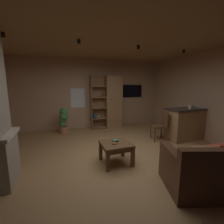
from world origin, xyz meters
TOP-DOWN VIEW (x-y plane):
  - floor at (0.00, 0.00)m, footprint 6.14×5.93m
  - wall_back at (0.00, 3.00)m, footprint 6.26×0.06m
  - wall_right at (3.10, 0.00)m, footprint 0.06×5.93m
  - ceiling at (0.00, 0.00)m, footprint 6.14×5.93m
  - window_pane_back at (-0.53, 2.96)m, footprint 0.55×0.01m
  - bookshelf_cabinet at (0.81, 2.72)m, footprint 1.29×0.41m
  - kitchen_bar_counter at (2.62, 0.49)m, footprint 1.39×0.64m
  - tissue_box at (2.63, 0.42)m, footprint 0.13×0.13m
  - leather_couch at (1.11, -1.60)m, footprint 1.80×1.32m
  - coffee_table at (-0.13, -0.21)m, footprint 0.64×0.61m
  - table_book_0 at (-0.18, -0.26)m, footprint 0.10×0.08m
  - table_book_1 at (-0.12, -0.15)m, footprint 0.15×0.13m
  - dining_chair at (1.74, 0.67)m, footprint 0.51×0.51m
  - potted_floor_plant at (-1.13, 2.41)m, footprint 0.33×0.34m
  - wall_mounted_tv at (1.84, 2.93)m, footprint 0.95×0.06m
  - track_light_spot_0 at (-2.19, 0.49)m, footprint 0.07×0.07m
  - track_light_spot_1 at (-0.76, 0.45)m, footprint 0.07×0.07m
  - track_light_spot_2 at (0.72, 0.44)m, footprint 0.07×0.07m
  - track_light_spot_3 at (2.17, 0.41)m, footprint 0.07×0.07m

SIDE VIEW (x-z plane):
  - floor at x=0.00m, z-range -0.02..0.00m
  - leather_couch at x=1.11m, z-range -0.10..0.74m
  - coffee_table at x=-0.13m, z-range 0.14..0.61m
  - table_book_0 at x=-0.18m, z-range 0.47..0.49m
  - kitchen_bar_counter at x=2.62m, z-range 0.00..1.01m
  - table_book_1 at x=-0.12m, z-range 0.49..0.52m
  - potted_floor_plant at x=-1.13m, z-range 0.05..1.00m
  - dining_chair at x=1.74m, z-range 0.07..0.99m
  - bookshelf_cabinet at x=0.81m, z-range -0.01..2.10m
  - tissue_box at x=2.63m, z-range 1.00..1.11m
  - window_pane_back at x=-0.53m, z-range 0.86..1.61m
  - wall_back at x=0.00m, z-range 0.00..2.74m
  - wall_right at x=3.10m, z-range 0.00..2.74m
  - wall_mounted_tv at x=1.84m, z-range 1.22..1.76m
  - track_light_spot_0 at x=-2.19m, z-range 2.62..2.71m
  - track_light_spot_1 at x=-0.76m, z-range 2.62..2.71m
  - track_light_spot_2 at x=0.72m, z-range 2.62..2.71m
  - track_light_spot_3 at x=2.17m, z-range 2.62..2.71m
  - ceiling at x=0.00m, z-range 2.74..2.76m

